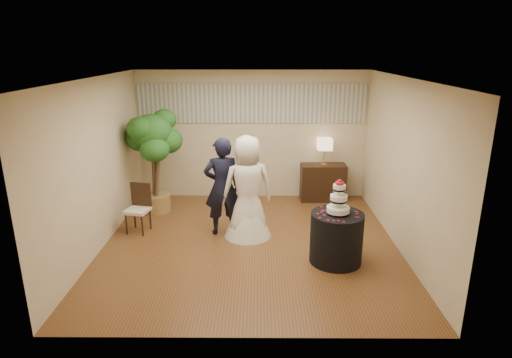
{
  "coord_description": "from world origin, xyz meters",
  "views": [
    {
      "loc": [
        0.14,
        -6.73,
        3.26
      ],
      "look_at": [
        0.1,
        0.4,
        1.05
      ],
      "focal_mm": 30.0,
      "sensor_mm": 36.0,
      "label": 1
    }
  ],
  "objects_px": {
    "wedding_cake": "(339,197)",
    "ficus_tree": "(154,161)",
    "groom": "(222,187)",
    "console": "(323,182)",
    "side_chair": "(137,209)",
    "cake_table": "(336,238)",
    "table_lamp": "(324,152)",
    "bride": "(247,187)"
  },
  "relations": [
    {
      "from": "cake_table",
      "to": "console",
      "type": "xyz_separation_m",
      "value": [
        0.2,
        2.85,
        -0.0
      ]
    },
    {
      "from": "cake_table",
      "to": "side_chair",
      "type": "xyz_separation_m",
      "value": [
        -3.42,
        1.11,
        0.04
      ]
    },
    {
      "from": "table_lamp",
      "to": "ficus_tree",
      "type": "relative_size",
      "value": 0.27
    },
    {
      "from": "wedding_cake",
      "to": "table_lamp",
      "type": "distance_m",
      "value": 2.86
    },
    {
      "from": "wedding_cake",
      "to": "console",
      "type": "relative_size",
      "value": 0.57
    },
    {
      "from": "groom",
      "to": "console",
      "type": "distance_m",
      "value": 2.76
    },
    {
      "from": "groom",
      "to": "wedding_cake",
      "type": "distance_m",
      "value": 2.16
    },
    {
      "from": "bride",
      "to": "table_lamp",
      "type": "xyz_separation_m",
      "value": [
        1.61,
        1.88,
        0.18
      ]
    },
    {
      "from": "bride",
      "to": "side_chair",
      "type": "bearing_deg",
      "value": -19.53
    },
    {
      "from": "wedding_cake",
      "to": "console",
      "type": "height_order",
      "value": "wedding_cake"
    },
    {
      "from": "wedding_cake",
      "to": "ficus_tree",
      "type": "xyz_separation_m",
      "value": [
        -3.32,
        2.15,
        -0.02
      ]
    },
    {
      "from": "table_lamp",
      "to": "side_chair",
      "type": "distance_m",
      "value": 4.06
    },
    {
      "from": "side_chair",
      "to": "cake_table",
      "type": "bearing_deg",
      "value": -5.28
    },
    {
      "from": "console",
      "to": "side_chair",
      "type": "relative_size",
      "value": 1.09
    },
    {
      "from": "cake_table",
      "to": "side_chair",
      "type": "bearing_deg",
      "value": 162.03
    },
    {
      "from": "bride",
      "to": "ficus_tree",
      "type": "height_order",
      "value": "ficus_tree"
    },
    {
      "from": "groom",
      "to": "cake_table",
      "type": "relative_size",
      "value": 2.17
    },
    {
      "from": "groom",
      "to": "table_lamp",
      "type": "height_order",
      "value": "groom"
    },
    {
      "from": "bride",
      "to": "table_lamp",
      "type": "bearing_deg",
      "value": -146.05
    },
    {
      "from": "groom",
      "to": "ficus_tree",
      "type": "bearing_deg",
      "value": -47.69
    },
    {
      "from": "console",
      "to": "side_chair",
      "type": "xyz_separation_m",
      "value": [
        -3.61,
        -1.74,
        0.04
      ]
    },
    {
      "from": "groom",
      "to": "bride",
      "type": "distance_m",
      "value": 0.47
    },
    {
      "from": "bride",
      "to": "console",
      "type": "relative_size",
      "value": 1.89
    },
    {
      "from": "bride",
      "to": "side_chair",
      "type": "relative_size",
      "value": 2.06
    },
    {
      "from": "groom",
      "to": "bride",
      "type": "relative_size",
      "value": 0.97
    },
    {
      "from": "groom",
      "to": "console",
      "type": "height_order",
      "value": "groom"
    },
    {
      "from": "table_lamp",
      "to": "wedding_cake",
      "type": "bearing_deg",
      "value": -93.95
    },
    {
      "from": "bride",
      "to": "console",
      "type": "xyz_separation_m",
      "value": [
        1.61,
        1.88,
        -0.51
      ]
    },
    {
      "from": "bride",
      "to": "cake_table",
      "type": "distance_m",
      "value": 1.79
    },
    {
      "from": "groom",
      "to": "wedding_cake",
      "type": "height_order",
      "value": "groom"
    },
    {
      "from": "cake_table",
      "to": "ficus_tree",
      "type": "distance_m",
      "value": 4.01
    },
    {
      "from": "bride",
      "to": "ficus_tree",
      "type": "relative_size",
      "value": 0.86
    },
    {
      "from": "table_lamp",
      "to": "side_chair",
      "type": "xyz_separation_m",
      "value": [
        -3.61,
        -1.74,
        -0.65
      ]
    },
    {
      "from": "wedding_cake",
      "to": "table_lamp",
      "type": "relative_size",
      "value": 0.96
    },
    {
      "from": "table_lamp",
      "to": "side_chair",
      "type": "relative_size",
      "value": 0.65
    },
    {
      "from": "groom",
      "to": "side_chair",
      "type": "distance_m",
      "value": 1.62
    },
    {
      "from": "cake_table",
      "to": "table_lamp",
      "type": "bearing_deg",
      "value": 86.05
    },
    {
      "from": "groom",
      "to": "side_chair",
      "type": "relative_size",
      "value": 1.99
    },
    {
      "from": "console",
      "to": "ficus_tree",
      "type": "distance_m",
      "value": 3.65
    },
    {
      "from": "ficus_tree",
      "to": "side_chair",
      "type": "height_order",
      "value": "ficus_tree"
    },
    {
      "from": "side_chair",
      "to": "wedding_cake",
      "type": "bearing_deg",
      "value": -5.28
    },
    {
      "from": "wedding_cake",
      "to": "console",
      "type": "xyz_separation_m",
      "value": [
        0.2,
        2.85,
        -0.68
      ]
    }
  ]
}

